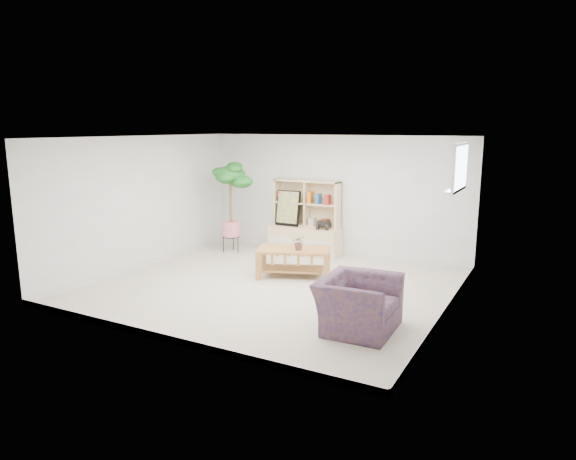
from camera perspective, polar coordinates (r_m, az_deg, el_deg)
The scene contains 14 objects.
floor at distance 8.40m, azimuth -1.79°, elevation -6.33°, with size 5.50×5.00×0.01m, color beige.
ceiling at distance 8.00m, azimuth -1.90°, elevation 10.26°, with size 5.50×5.00×0.01m, color white.
walls at distance 8.11m, azimuth -1.84°, elevation 1.76°, with size 5.51×5.01×2.40m.
baseboard at distance 8.39m, azimuth -1.79°, elevation -6.01°, with size 5.50×5.00×0.10m, color silver, non-canonical shape.
window at distance 7.64m, azimuth 18.64°, elevation 6.61°, with size 0.10×0.98×0.68m, color white, non-canonical shape.
window_sill at distance 7.68m, azimuth 18.05°, elevation 4.27°, with size 0.14×1.00×0.04m, color silver.
storage_unit at distance 10.38m, azimuth 1.87°, elevation 1.37°, with size 1.50×0.51×1.50m, color beige, non-canonical shape.
poster at distance 10.48m, azimuth -0.00°, elevation 2.44°, with size 0.52×0.12×0.72m, color yellow, non-canonical shape.
toy_truck at distance 10.17m, azimuth 3.97°, elevation 0.60°, with size 0.35×0.24×0.19m, color black, non-canonical shape.
coffee_table at distance 8.90m, azimuth 0.64°, elevation -3.61°, with size 1.23×0.67×0.50m, color #B36B30, non-canonical shape.
table_plant at distance 8.71m, azimuth 1.24°, elevation -1.41°, with size 0.23×0.20×0.25m, color #1D632A.
floor_tree at distance 10.58m, azimuth -6.38°, elevation 2.49°, with size 0.68×0.68×1.86m, color #125619, non-canonical shape.
armchair at distance 6.66m, azimuth 7.81°, elevation -7.74°, with size 1.05×0.92×0.78m, color navy.
sill_plant at distance 7.68m, azimuth 18.12°, elevation 5.28°, with size 0.13×0.10×0.23m, color #125619.
Camera 1 is at (4.03, -6.91, 2.57)m, focal length 32.00 mm.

